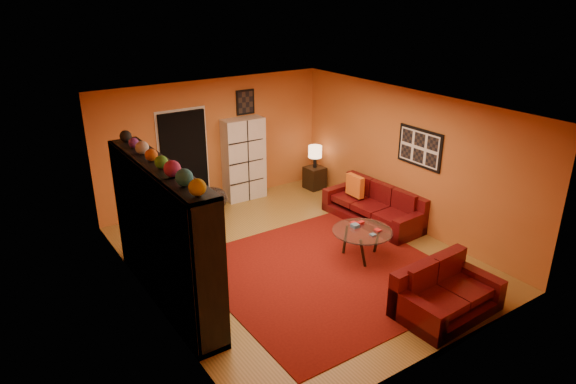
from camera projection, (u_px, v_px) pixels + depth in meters
floor at (296, 257)px, 8.77m from camera, size 6.00×6.00×0.00m
ceiling at (298, 106)px, 7.79m from camera, size 6.00×6.00×0.00m
wall_back at (214, 142)px, 10.59m from camera, size 6.00×0.00×6.00m
wall_front at (444, 264)px, 5.97m from camera, size 6.00×0.00×6.00m
wall_left at (147, 223)px, 6.99m from camera, size 0.00×6.00×6.00m
wall_right at (407, 159)px, 9.57m from camera, size 0.00×6.00×6.00m
rug at (326, 272)px, 8.28m from camera, size 3.60×3.60×0.01m
doorway at (184, 162)px, 10.30m from camera, size 0.95×0.10×2.04m
wall_art_right at (420, 148)px, 9.22m from camera, size 0.03×1.00×0.70m
wall_art_back at (245, 102)px, 10.68m from camera, size 0.42×0.03×0.52m
entertainment_unit at (164, 235)px, 7.20m from camera, size 0.45×3.00×2.10m
tv at (165, 234)px, 7.32m from camera, size 1.02×0.13×0.58m
sofa at (376, 207)px, 10.03m from camera, size 0.97×2.11×0.85m
loveseat at (443, 293)px, 7.23m from camera, size 1.52×0.95×0.85m
throw_pillow at (355, 186)px, 10.14m from camera, size 0.12×0.42×0.42m
coffee_table at (362, 233)px, 8.57m from camera, size 1.01×1.01×0.50m
storage_cabinet at (244, 159)px, 10.89m from camera, size 0.89×0.42×1.76m
bowl_chair at (212, 199)px, 10.41m from camera, size 0.63×0.63×0.52m
side_table at (315, 178)px, 11.66m from camera, size 0.42×0.42×0.50m
table_lamp at (315, 152)px, 11.43m from camera, size 0.30×0.30×0.50m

